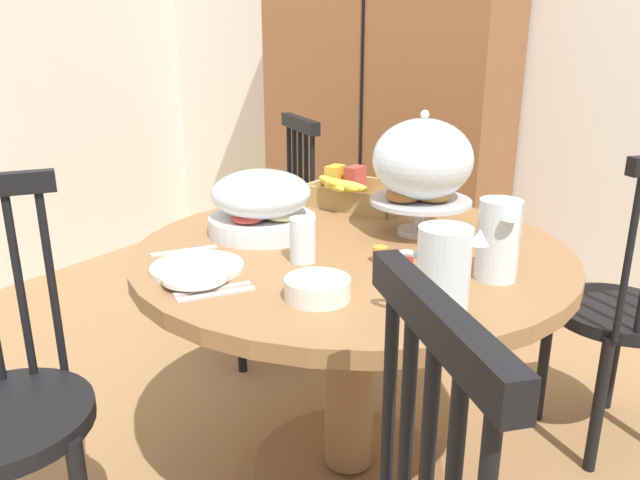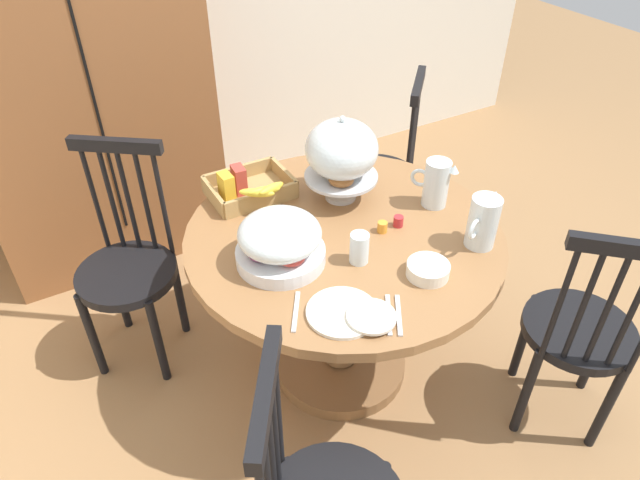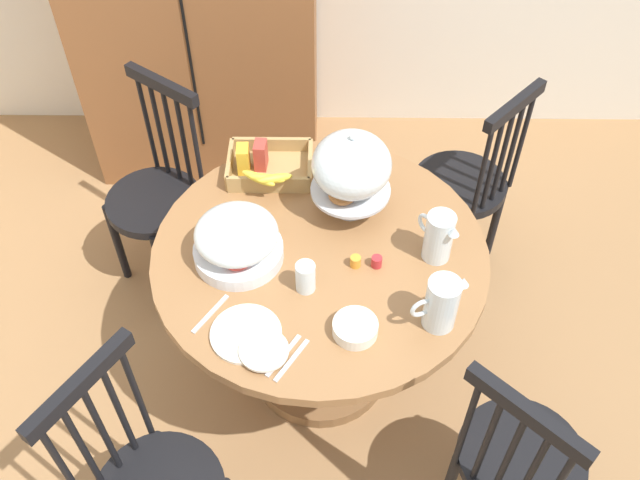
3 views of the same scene
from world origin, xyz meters
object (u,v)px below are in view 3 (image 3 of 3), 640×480
china_plate_large (246,334)px  dining_table (320,291)px  china_plate_small (264,350)px  fruit_platter_covered (237,240)px  windsor_chair_by_cabinet (158,198)px  windsor_chair_far_side (517,463)px  cereal_bowl (355,328)px  orange_juice_pitcher (438,238)px  milk_pitcher (441,305)px  cereal_basket (266,166)px  windsor_chair_near_window (464,186)px  drinking_glass (305,277)px  pastry_stand_with_dome (351,168)px

china_plate_large → dining_table: bearing=57.4°
dining_table → china_plate_small: 0.51m
fruit_platter_covered → china_plate_small: size_ratio=2.00×
windsor_chair_by_cabinet → windsor_chair_far_side: size_ratio=1.00×
china_plate_small → cereal_bowl: 0.28m
windsor_chair_far_side → fruit_platter_covered: size_ratio=3.25×
windsor_chair_far_side → china_plate_small: windsor_chair_far_side is taller
orange_juice_pitcher → milk_pitcher: 0.28m
windsor_chair_by_cabinet → cereal_basket: size_ratio=3.09×
milk_pitcher → fruit_platter_covered: bearing=157.9°
cereal_basket → windsor_chair_far_side: bearing=-50.4°
windsor_chair_near_window → cereal_basket: windsor_chair_near_window is taller
windsor_chair_near_window → windsor_chair_by_cabinet: 1.31m
windsor_chair_by_cabinet → cereal_basket: bearing=-18.4°
windsor_chair_far_side → china_plate_large: 0.93m
dining_table → china_plate_large: bearing=-122.6°
windsor_chair_near_window → drinking_glass: (-0.66, -0.79, 0.34)m
orange_juice_pitcher → cereal_bowl: bearing=-131.2°
windsor_chair_by_cabinet → cereal_bowl: bearing=-47.4°
windsor_chair_far_side → pastry_stand_with_dome: pastry_stand_with_dome is taller
dining_table → pastry_stand_with_dome: (0.10, 0.20, 0.42)m
cereal_basket → milk_pitcher: bearing=-49.4°
china_plate_small → cereal_basket: bearing=93.1°
orange_juice_pitcher → drinking_glass: orange_juice_pitcher is taller
cereal_basket → cereal_bowl: bearing=-66.0°
pastry_stand_with_dome → orange_juice_pitcher: size_ratio=1.86×
dining_table → orange_juice_pitcher: size_ratio=6.19×
china_plate_small → orange_juice_pitcher: bearing=35.7°
windsor_chair_by_cabinet → pastry_stand_with_dome: (0.79, -0.34, 0.49)m
pastry_stand_with_dome → windsor_chair_near_window: bearing=39.9°
fruit_platter_covered → orange_juice_pitcher: size_ratio=1.62×
windsor_chair_far_side → cereal_basket: 1.33m
pastry_stand_with_dome → china_plate_large: 0.66m
milk_pitcher → drinking_glass: bearing=162.5°
pastry_stand_with_dome → china_plate_small: bearing=-113.5°
pastry_stand_with_dome → china_plate_large: size_ratio=1.56×
milk_pitcher → drinking_glass: 0.43m
milk_pitcher → windsor_chair_by_cabinet: bearing=141.9°
china_plate_small → cereal_bowl: size_ratio=1.07×
cereal_basket → fruit_platter_covered: bearing=-99.1°
china_plate_large → china_plate_small: 0.09m
dining_table → milk_pitcher: (0.37, -0.29, 0.31)m
dining_table → cereal_bowl: bearing=-71.7°
cereal_bowl → drinking_glass: 0.23m
milk_pitcher → cereal_basket: milk_pitcher is taller
cereal_bowl → windsor_chair_by_cabinet: bearing=132.6°
cereal_bowl → drinking_glass: size_ratio=1.27×
windsor_chair_by_cabinet → china_plate_small: windsor_chair_by_cabinet is taller
drinking_glass → windsor_chair_near_window: bearing=50.1°
windsor_chair_far_side → cereal_basket: bearing=129.6°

